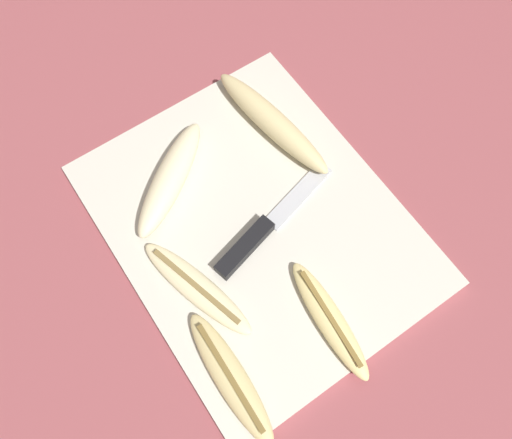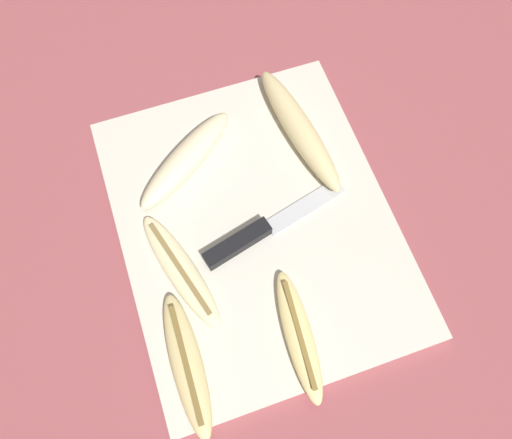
% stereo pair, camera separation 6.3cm
% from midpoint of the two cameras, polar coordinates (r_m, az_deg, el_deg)
% --- Properties ---
extents(ground_plane, '(4.00, 4.00, 0.00)m').
position_cam_midpoint_polar(ground_plane, '(0.65, 2.75, -1.07)').
color(ground_plane, '#93474C').
extents(cutting_board, '(0.43, 0.34, 0.01)m').
position_cam_midpoint_polar(cutting_board, '(0.64, 2.77, -0.88)').
color(cutting_board, beige).
rests_on(cutting_board, ground_plane).
extents(knife, '(0.07, 0.20, 0.02)m').
position_cam_midpoint_polar(knife, '(0.62, 2.22, -2.26)').
color(knife, black).
rests_on(knife, cutting_board).
extents(banana_pale_long, '(0.13, 0.17, 0.03)m').
position_cam_midpoint_polar(banana_pale_long, '(0.66, -5.37, 6.52)').
color(banana_pale_long, beige).
rests_on(banana_pale_long, cutting_board).
extents(banana_golden_short, '(0.16, 0.04, 0.02)m').
position_cam_midpoint_polar(banana_golden_short, '(0.60, 8.32, -13.26)').
color(banana_golden_short, '#EDD689').
rests_on(banana_golden_short, cutting_board).
extents(banana_mellow_near, '(0.21, 0.06, 0.03)m').
position_cam_midpoint_polar(banana_mellow_near, '(0.68, 7.61, 9.94)').
color(banana_mellow_near, beige).
rests_on(banana_mellow_near, cutting_board).
extents(banana_cream_curved, '(0.17, 0.08, 0.02)m').
position_cam_midpoint_polar(banana_cream_curved, '(0.61, -5.73, -6.15)').
color(banana_cream_curved, beige).
rests_on(banana_cream_curved, cutting_board).
extents(banana_spotted_left, '(0.17, 0.04, 0.02)m').
position_cam_midpoint_polar(banana_spotted_left, '(0.59, -4.79, -16.58)').
color(banana_spotted_left, '#DBC684').
rests_on(banana_spotted_left, cutting_board).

